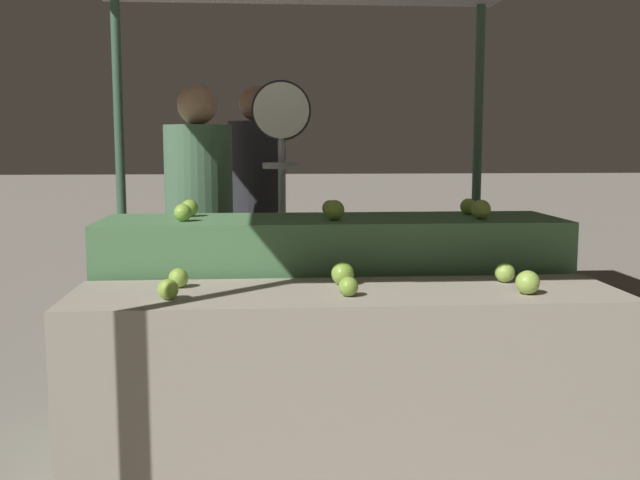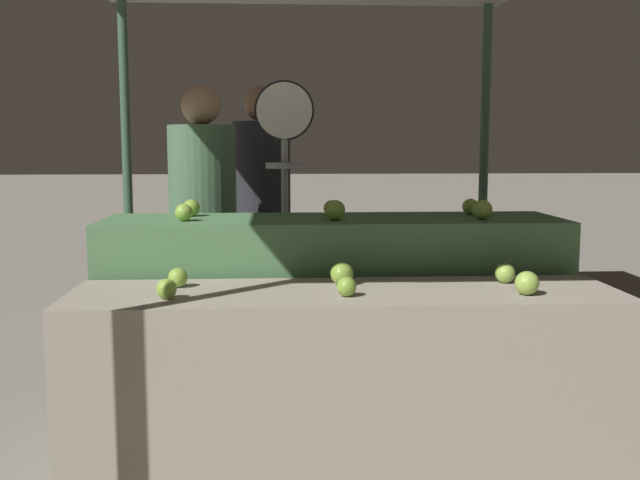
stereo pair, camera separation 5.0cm
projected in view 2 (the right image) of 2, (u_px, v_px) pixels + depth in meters
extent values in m
cylinder|color=#33513D|center=(127.00, 163.00, 5.60)|extent=(0.07, 0.07, 2.37)
cylinder|color=#33513D|center=(484.00, 162.00, 5.77)|extent=(0.07, 0.07, 2.37)
cube|color=gray|center=(346.00, 395.00, 2.79)|extent=(2.02, 0.55, 0.79)
cube|color=#4C7A4C|center=(333.00, 328.00, 3.37)|extent=(2.02, 0.55, 1.00)
sphere|color=#84AD3D|center=(166.00, 289.00, 2.59)|extent=(0.07, 0.07, 0.07)
sphere|color=#7AA338|center=(347.00, 287.00, 2.64)|extent=(0.07, 0.07, 0.07)
sphere|color=#8EB247|center=(527.00, 283.00, 2.66)|extent=(0.09, 0.09, 0.09)
sphere|color=#84AD3D|center=(178.00, 278.00, 2.81)|extent=(0.07, 0.07, 0.07)
sphere|color=#7AA338|center=(342.00, 274.00, 2.85)|extent=(0.09, 0.09, 0.09)
sphere|color=#8EB247|center=(505.00, 273.00, 2.89)|extent=(0.08, 0.08, 0.08)
sphere|color=#84AD3D|center=(184.00, 212.00, 3.17)|extent=(0.08, 0.08, 0.08)
sphere|color=#84AD3D|center=(336.00, 210.00, 3.20)|extent=(0.09, 0.09, 0.09)
sphere|color=#8EB247|center=(482.00, 210.00, 3.24)|extent=(0.09, 0.09, 0.09)
sphere|color=#7AA338|center=(191.00, 208.00, 3.38)|extent=(0.08, 0.08, 0.08)
sphere|color=#8EB247|center=(331.00, 208.00, 3.41)|extent=(0.07, 0.07, 0.07)
sphere|color=#8EB247|center=(470.00, 207.00, 3.45)|extent=(0.08, 0.08, 0.08)
cylinder|color=#99999E|center=(285.00, 250.00, 4.00)|extent=(0.04, 0.04, 1.53)
cylinder|color=black|center=(284.00, 111.00, 3.90)|extent=(0.31, 0.01, 0.31)
cylinder|color=silver|center=(284.00, 110.00, 3.88)|extent=(0.29, 0.02, 0.29)
cylinder|color=#99999E|center=(285.00, 152.00, 3.91)|extent=(0.01, 0.01, 0.14)
cylinder|color=#99999E|center=(285.00, 165.00, 3.92)|extent=(0.20, 0.20, 0.03)
cube|color=#2D2D38|center=(205.00, 313.00, 4.20)|extent=(0.30, 0.20, 0.76)
cylinder|color=#476B4C|center=(202.00, 186.00, 4.10)|extent=(0.42, 0.42, 0.66)
sphere|color=tan|center=(201.00, 105.00, 4.05)|extent=(0.22, 0.22, 0.22)
cube|color=#2D2D38|center=(263.00, 288.00, 4.89)|extent=(0.29, 0.19, 0.79)
cylinder|color=#232328|center=(262.00, 175.00, 4.80)|extent=(0.40, 0.40, 0.68)
sphere|color=#936B51|center=(261.00, 104.00, 4.74)|extent=(0.22, 0.22, 0.22)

